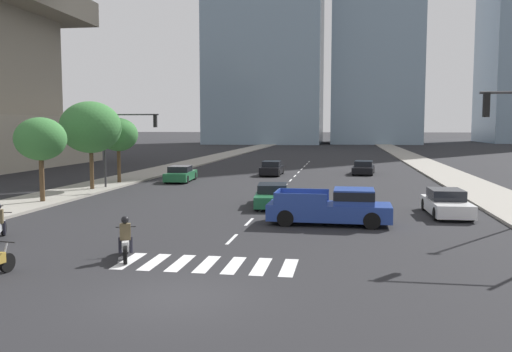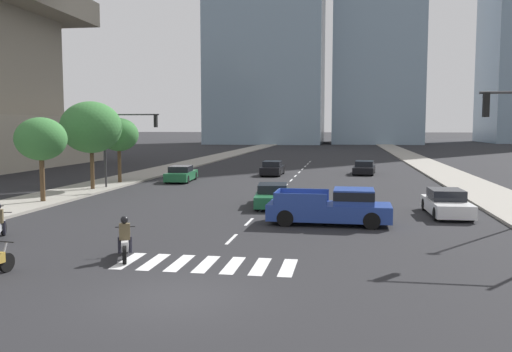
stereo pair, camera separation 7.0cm
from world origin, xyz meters
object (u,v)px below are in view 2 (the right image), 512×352
Objects in this scene: traffic_signal_far at (125,134)px; sedan_black_1 at (273,169)px; sedan_white_0 at (447,204)px; street_tree_third at (119,135)px; street_tree_nearest at (41,139)px; street_tree_second at (91,127)px; motorcycle_trailing at (125,242)px; sedan_green_4 at (272,196)px; pickup_truck at (335,207)px; sedan_black_3 at (364,168)px; sedan_green_2 at (181,174)px.

sedan_black_1 is at bearing 55.30° from traffic_signal_far.
sedan_white_0 is 25.48m from street_tree_third.
street_tree_second is (-0.00, 6.31, 0.67)m from street_tree_nearest.
motorcycle_trailing is 13.41m from sedan_green_4.
sedan_white_0 reaches higher than sedan_green_4.
pickup_truck is 27.16m from sedan_black_3.
sedan_white_0 is at bearing -26.85° from street_tree_third.
street_tree_third is (-0.00, 4.62, -0.59)m from street_tree_second.
street_tree_second reaches higher than motorcycle_trailing.
sedan_green_4 is at bearing -171.86° from sedan_black_1.
traffic_signal_far is (-8.87, -12.81, 3.37)m from sedan_black_1.
street_tree_nearest is at bearing 19.09° from motorcycle_trailing.
sedan_black_1 is 0.72× the size of street_tree_second.
street_tree_second is 4.65m from street_tree_third.
street_tree_nearest is (-22.55, 0.49, 3.16)m from sedan_white_0.
pickup_truck is 6.56m from sedan_white_0.
pickup_truck is 1.17× the size of sedan_green_2.
sedan_white_0 is 0.97× the size of sedan_green_2.
sedan_black_1 reaches higher than sedan_black_3.
sedan_black_1 is 0.88× the size of sedan_green_4.
sedan_green_4 is 13.82m from street_tree_nearest.
pickup_truck is (6.96, 7.69, 0.23)m from motorcycle_trailing.
street_tree_second is at bearing -43.56° from sedan_black_3.
motorcycle_trailing reaches higher than sedan_green_2.
traffic_signal_far is at bearing -42.82° from sedan_black_3.
sedan_white_0 is 0.83× the size of traffic_signal_far.
motorcycle_trailing is at bearing -60.83° from street_tree_second.
motorcycle_trailing is 0.40× the size of sedan_green_4.
street_tree_nearest is at bearing -90.24° from sedan_green_4.
sedan_green_4 is at bearing -20.51° from street_tree_second.
pickup_truck is at bearing -41.26° from street_tree_third.
street_tree_third is (-0.00, 10.92, 0.08)m from street_tree_nearest.
traffic_signal_far is (-15.06, 11.60, 3.17)m from pickup_truck.
motorcycle_trailing is at bearing 179.11° from sedan_black_1.
sedan_green_2 is at bearing -52.41° from sedan_black_3.
pickup_truck is at bearing -148.39° from sedan_green_2.
sedan_black_3 is (15.04, 9.49, -0.03)m from sedan_green_2.
sedan_black_1 is 9.52m from sedan_green_2.
sedan_green_2 is 9.22m from street_tree_second.
sedan_black_1 is (-11.73, 20.90, 0.00)m from sedan_white_0.
pickup_truck is 6.42m from sedan_green_4.
sedan_white_0 is at bearing 33.16° from pickup_truck.
pickup_truck is at bearing 28.57° from sedan_green_4.
street_tree_nearest is at bearing -34.45° from sedan_black_3.
traffic_signal_far reaches higher than street_tree_third.
street_tree_nearest is at bearing -104.33° from traffic_signal_far.
street_tree_third is (-4.18, -2.66, 3.25)m from sedan_green_2.
sedan_green_2 is at bearing 32.46° from street_tree_third.
sedan_white_0 is 0.77× the size of street_tree_second.
street_tree_second is at bearing 90.00° from street_tree_nearest.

